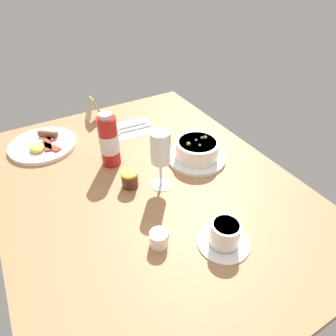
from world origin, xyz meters
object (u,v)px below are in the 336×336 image
(breakfast_plate, at_px, (43,145))
(sauce_bottle_red, at_px, (109,141))
(jam_jar, at_px, (130,179))
(porridge_bowl, at_px, (197,151))
(creamer_jug, at_px, (159,239))
(cutlery_setting, at_px, (129,129))
(wine_glass, at_px, (160,151))
(coffee_cup, at_px, (225,235))
(menu_card, at_px, (93,109))

(breakfast_plate, bearing_deg, sauce_bottle_red, -140.07)
(breakfast_plate, bearing_deg, jam_jar, -152.18)
(porridge_bowl, distance_m, creamer_jug, 0.37)
(cutlery_setting, bearing_deg, breakfast_plate, 82.38)
(wine_glass, height_order, breakfast_plate, wine_glass)
(coffee_cup, height_order, jam_jar, coffee_cup)
(creamer_jug, distance_m, wine_glass, 0.25)
(menu_card, bearing_deg, porridge_bowl, -154.66)
(porridge_bowl, height_order, coffee_cup, porridge_bowl)
(breakfast_plate, height_order, menu_card, menu_card)
(coffee_cup, relative_size, creamer_jug, 2.42)
(coffee_cup, xyz_separation_m, menu_card, (0.76, 0.07, 0.02))
(cutlery_setting, height_order, creamer_jug, creamer_jug)
(coffee_cup, relative_size, sauce_bottle_red, 0.71)
(cutlery_setting, relative_size, jam_jar, 3.52)
(porridge_bowl, xyz_separation_m, sauce_bottle_red, (0.12, 0.26, 0.05))
(wine_glass, distance_m, jam_jar, 0.14)
(jam_jar, distance_m, sauce_bottle_red, 0.15)
(cutlery_setting, bearing_deg, porridge_bowl, -158.14)
(sauce_bottle_red, distance_m, menu_card, 0.32)
(coffee_cup, bearing_deg, menu_card, 5.07)
(porridge_bowl, bearing_deg, jam_jar, 93.07)
(porridge_bowl, relative_size, jam_jar, 3.61)
(porridge_bowl, distance_m, breakfast_plate, 0.55)
(porridge_bowl, bearing_deg, cutlery_setting, 21.86)
(jam_jar, relative_size, menu_card, 0.57)
(coffee_cup, height_order, sauce_bottle_red, sauce_bottle_red)
(porridge_bowl, xyz_separation_m, breakfast_plate, (0.34, 0.44, -0.03))
(wine_glass, bearing_deg, breakfast_plate, 34.18)
(coffee_cup, xyz_separation_m, sauce_bottle_red, (0.45, 0.12, 0.05))
(creamer_jug, distance_m, jam_jar, 0.24)
(creamer_jug, bearing_deg, jam_jar, -6.81)
(breakfast_plate, bearing_deg, coffee_cup, -155.88)
(porridge_bowl, height_order, cutlery_setting, porridge_bowl)
(creamer_jug, bearing_deg, coffee_cup, -118.13)
(porridge_bowl, relative_size, menu_card, 2.06)
(creamer_jug, xyz_separation_m, breakfast_plate, (0.59, 0.16, -0.01))
(coffee_cup, relative_size, wine_glass, 0.70)
(cutlery_setting, bearing_deg, sauce_bottle_red, 140.86)
(creamer_jug, relative_size, menu_card, 0.56)
(breakfast_plate, bearing_deg, porridge_bowl, -127.65)
(porridge_bowl, bearing_deg, wine_glass, 108.66)
(creamer_jug, bearing_deg, cutlery_setting, -16.57)
(creamer_jug, distance_m, breakfast_plate, 0.61)
(coffee_cup, bearing_deg, creamer_jug, 61.87)
(cutlery_setting, bearing_deg, creamer_jug, 163.43)
(wine_glass, xyz_separation_m, sauce_bottle_red, (0.18, 0.09, -0.04))
(cutlery_setting, height_order, wine_glass, wine_glass)
(creamer_jug, distance_m, sauce_bottle_red, 0.38)
(breakfast_plate, bearing_deg, wine_glass, -145.82)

